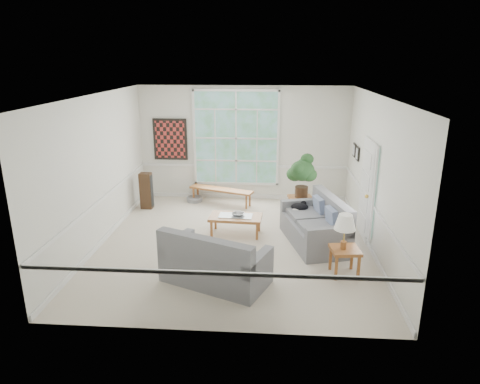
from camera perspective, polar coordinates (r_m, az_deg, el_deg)
name	(u,v)px	position (r m, az deg, el deg)	size (l,w,h in m)	color
floor	(235,243)	(8.93, -0.74, -6.84)	(5.50, 6.00, 0.01)	beige
ceiling	(234,95)	(8.16, -0.82, 12.75)	(5.50, 6.00, 0.02)	white
wall_back	(244,144)	(11.33, 0.50, 6.45)	(5.50, 0.02, 3.00)	silver
wall_front	(215,233)	(5.59, -3.36, -5.46)	(5.50, 0.02, 3.00)	silver
wall_left	(98,171)	(9.07, -18.39, 2.72)	(0.02, 6.00, 3.00)	silver
wall_right	(376,176)	(8.64, 17.73, 2.07)	(0.02, 6.00, 3.00)	silver
window_back	(236,138)	(11.28, -0.53, 7.18)	(2.30, 0.08, 2.40)	white
entry_door	(366,189)	(9.31, 16.42, 0.40)	(0.08, 0.90, 2.10)	white
door_sidelight	(373,194)	(8.70, 17.30, -0.19)	(0.08, 0.26, 1.90)	white
wall_art	(170,139)	(11.55, -9.29, 6.94)	(0.90, 0.06, 1.10)	maroon
wall_frame_near	(357,154)	(10.28, 15.36, 4.95)	(0.04, 0.26, 0.32)	black
wall_frame_far	(354,150)	(10.66, 14.96, 5.42)	(0.04, 0.26, 0.32)	black
loveseat_right	(314,221)	(8.87, 9.88, -3.83)	(0.94, 1.81, 0.98)	slate
loveseat_front	(216,256)	(7.31, -3.27, -8.54)	(1.75, 0.91, 0.95)	slate
coffee_table	(236,225)	(9.29, -0.58, -4.42)	(1.12, 0.61, 0.42)	#9D5B2B
pewter_bowl	(238,214)	(9.22, -0.28, -2.94)	(0.31, 0.31, 0.08)	#96969B
window_bench	(221,196)	(11.21, -2.52, -0.56)	(1.72, 0.33, 0.40)	#9D5B2B
end_table	(301,208)	(10.18, 8.07, -2.19)	(0.55, 0.55, 0.55)	#9D5B2B
houseplant	(302,176)	(9.97, 8.28, 2.17)	(0.61, 0.61, 1.04)	#234921
side_table	(344,261)	(7.83, 13.73, -8.99)	(0.49, 0.49, 0.50)	#9D5B2B
table_lamp	(344,232)	(7.58, 13.75, -5.20)	(0.37, 0.37, 0.64)	white
pet_bed	(194,199)	(11.48, -6.09, -0.93)	(0.42, 0.42, 0.13)	gray
floor_speaker	(146,191)	(11.03, -12.39, 0.16)	(0.29, 0.23, 0.92)	#3A2516
cat	(300,206)	(9.36, 7.97, -1.93)	(0.38, 0.27, 0.18)	black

